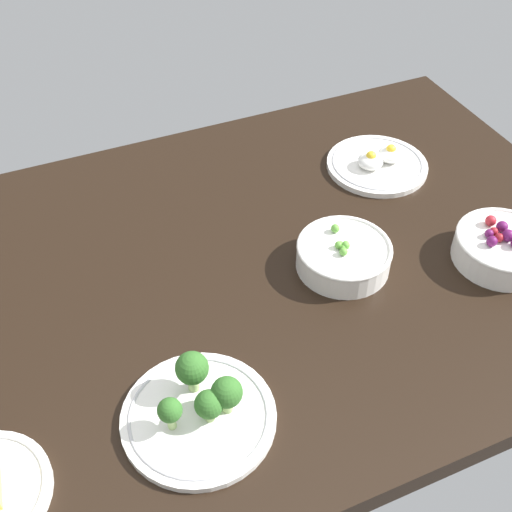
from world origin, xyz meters
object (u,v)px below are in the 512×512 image
at_px(plate_eggs, 378,163).
at_px(plate_broccoli, 200,408).
at_px(bowl_peas, 344,255).
at_px(bowl_berries, 502,247).

relative_size(plate_eggs, plate_broccoli, 0.95).
height_order(bowl_peas, plate_eggs, bowl_peas).
bearing_deg(plate_broccoli, bowl_berries, 8.98).
distance_m(plate_eggs, plate_broccoli, 0.66).
bearing_deg(bowl_peas, plate_broccoli, -150.46).
bearing_deg(bowl_berries, plate_broccoli, -171.02).
distance_m(bowl_peas, bowl_berries, 0.27).
bearing_deg(plate_broccoli, plate_eggs, 37.59).
xyz_separation_m(bowl_berries, plate_eggs, (-0.05, 0.31, -0.02)).
height_order(bowl_peas, bowl_berries, bowl_berries).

